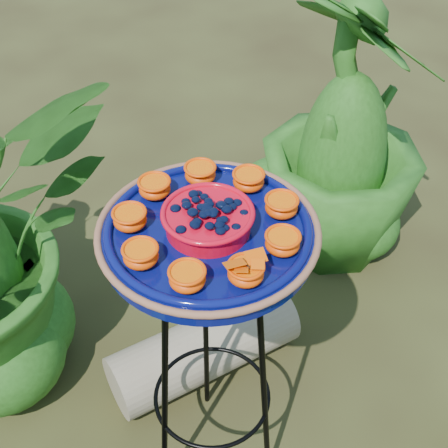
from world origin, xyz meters
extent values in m
plane|color=black|center=(0.00, 0.00, 0.00)|extent=(20.00, 20.00, 0.00)
torus|color=black|center=(0.01, -0.03, 0.78)|extent=(0.28, 0.28, 0.01)
torus|color=black|center=(0.01, -0.03, 0.27)|extent=(0.36, 0.36, 0.01)
cylinder|color=black|center=(0.05, 0.09, 0.39)|extent=(0.04, 0.08, 0.78)
cylinder|color=black|center=(-0.11, -0.05, 0.39)|extent=(0.08, 0.03, 0.78)
cylinder|color=black|center=(0.10, -0.12, 0.39)|extent=(0.06, 0.07, 0.78)
cylinder|color=#070C51|center=(0.01, -0.03, 0.80)|extent=(0.50, 0.50, 0.04)
torus|color=#8E5A40|center=(0.01, -0.03, 0.82)|extent=(0.42, 0.42, 0.01)
torus|color=#070C51|center=(0.01, -0.03, 0.82)|extent=(0.38, 0.38, 0.02)
cylinder|color=red|center=(0.01, -0.03, 0.84)|extent=(0.20, 0.20, 0.04)
torus|color=red|center=(0.01, -0.03, 0.86)|extent=(0.17, 0.17, 0.01)
ellipsoid|color=black|center=(0.01, -0.03, 0.87)|extent=(0.14, 0.14, 0.03)
ellipsoid|color=#E73F02|center=(0.15, -0.05, 0.84)|extent=(0.06, 0.06, 0.03)
cylinder|color=orange|center=(0.15, -0.05, 0.85)|extent=(0.06, 0.06, 0.01)
ellipsoid|color=#E73F02|center=(0.13, 0.05, 0.84)|extent=(0.06, 0.06, 0.03)
cylinder|color=orange|center=(0.13, 0.05, 0.85)|extent=(0.06, 0.06, 0.01)
ellipsoid|color=#E73F02|center=(0.06, 0.11, 0.84)|extent=(0.06, 0.06, 0.03)
cylinder|color=orange|center=(0.06, 0.11, 0.85)|extent=(0.06, 0.06, 0.01)
ellipsoid|color=#E73F02|center=(-0.04, 0.10, 0.84)|extent=(0.06, 0.06, 0.03)
cylinder|color=orange|center=(-0.04, 0.10, 0.85)|extent=(0.06, 0.06, 0.01)
ellipsoid|color=#E73F02|center=(-0.11, 0.04, 0.84)|extent=(0.06, 0.06, 0.03)
cylinder|color=orange|center=(-0.11, 0.04, 0.85)|extent=(0.06, 0.06, 0.01)
ellipsoid|color=#E73F02|center=(-0.13, -0.06, 0.84)|extent=(0.06, 0.06, 0.03)
cylinder|color=orange|center=(-0.13, -0.06, 0.85)|extent=(0.06, 0.06, 0.01)
ellipsoid|color=#E73F02|center=(-0.07, -0.14, 0.84)|extent=(0.06, 0.06, 0.03)
cylinder|color=orange|center=(-0.07, -0.14, 0.85)|extent=(0.06, 0.06, 0.01)
ellipsoid|color=#E73F02|center=(0.02, -0.17, 0.84)|extent=(0.06, 0.06, 0.03)
cylinder|color=orange|center=(0.02, -0.17, 0.85)|extent=(0.06, 0.06, 0.01)
ellipsoid|color=#E73F02|center=(0.11, -0.13, 0.84)|extent=(0.06, 0.06, 0.03)
cylinder|color=orange|center=(0.11, -0.13, 0.85)|extent=(0.06, 0.06, 0.01)
cylinder|color=black|center=(0.02, -0.17, 0.86)|extent=(0.00, 0.02, 0.00)
cube|color=#FF5205|center=(0.00, -0.17, 0.87)|extent=(0.04, 0.03, 0.01)
cube|color=#FF5205|center=(0.04, -0.17, 0.87)|extent=(0.04, 0.03, 0.01)
cylinder|color=gray|center=(0.10, 0.23, 0.09)|extent=(0.57, 0.24, 0.19)
imported|color=#204E14|center=(0.75, 0.55, 0.48)|extent=(0.62, 0.62, 0.97)
camera|label=1|loc=(-0.32, -0.80, 1.60)|focal=50.00mm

